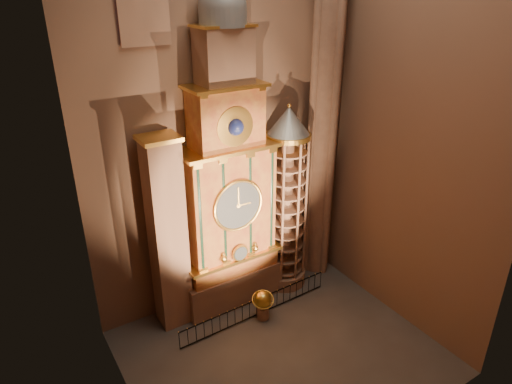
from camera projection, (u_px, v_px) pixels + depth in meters
floor at (281, 352)px, 22.20m from camera, size 14.00×14.00×0.00m
wall_back at (215, 103)px, 22.17m from camera, size 22.00×0.00×22.00m
wall_left at (105, 172)px, 14.18m from camera, size 0.00×22.00×22.00m
wall_right at (411, 111)px, 20.96m from camera, size 0.00×22.00×22.00m
astronomical_clock at (228, 191)px, 23.20m from camera, size 5.60×2.41×16.70m
portrait_tower at (168, 235)px, 22.21m from camera, size 1.80×1.60×10.20m
stair_turret at (286, 202)px, 25.28m from camera, size 2.50×2.50×10.80m
gothic_pier at (325, 92)px, 24.36m from camera, size 2.04×2.04×22.00m
celestial_globe at (263, 303)px, 24.02m from camera, size 1.51×1.47×1.69m
iron_railing at (257, 307)px, 24.33m from camera, size 9.01×0.30×1.06m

